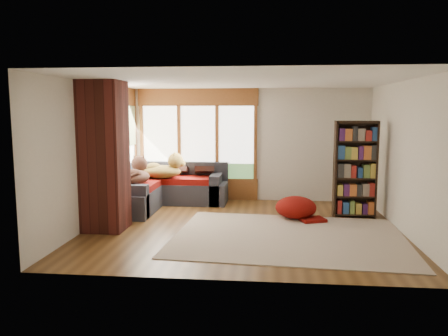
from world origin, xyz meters
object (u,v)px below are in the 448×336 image
(dog_tan, at_px, (165,170))
(dog_brindle, at_px, (137,175))
(pouf, at_px, (296,207))
(brick_chimney, at_px, (104,156))
(bookshelf, at_px, (355,169))
(area_rug, at_px, (289,236))
(sectional_sofa, at_px, (159,192))

(dog_tan, distance_m, dog_brindle, 0.87)
(pouf, height_order, dog_tan, dog_tan)
(brick_chimney, distance_m, bookshelf, 4.75)
(bookshelf, bearing_deg, area_rug, -131.20)
(sectional_sofa, bearing_deg, area_rug, -36.48)
(sectional_sofa, height_order, area_rug, sectional_sofa)
(dog_brindle, bearing_deg, bookshelf, -91.58)
(area_rug, relative_size, pouf, 4.76)
(sectional_sofa, relative_size, pouf, 2.76)
(dog_tan, bearing_deg, dog_brindle, -124.53)
(area_rug, xyz_separation_m, bookshelf, (1.34, 1.53, 0.94))
(brick_chimney, bearing_deg, dog_brindle, 82.96)
(pouf, bearing_deg, bookshelf, 11.31)
(area_rug, xyz_separation_m, pouf, (0.19, 1.30, 0.22))
(sectional_sofa, relative_size, area_rug, 0.58)
(area_rug, relative_size, bookshelf, 2.00)
(area_rug, bearing_deg, brick_chimney, 176.94)
(pouf, bearing_deg, dog_tan, 161.12)
(dog_tan, relative_size, dog_brindle, 1.06)
(sectional_sofa, height_order, dog_tan, dog_tan)
(sectional_sofa, relative_size, dog_tan, 2.31)
(pouf, xyz_separation_m, dog_tan, (-2.82, 0.96, 0.56))
(bookshelf, xyz_separation_m, dog_tan, (-3.97, 0.74, -0.16))
(brick_chimney, height_order, area_rug, brick_chimney)
(brick_chimney, height_order, pouf, brick_chimney)
(brick_chimney, bearing_deg, bookshelf, 16.69)
(area_rug, distance_m, bookshelf, 2.24)
(area_rug, bearing_deg, sectional_sofa, 141.13)
(sectional_sofa, xyz_separation_m, dog_tan, (0.13, 0.05, 0.48))
(area_rug, bearing_deg, dog_brindle, 153.79)
(area_rug, height_order, pouf, pouf)
(brick_chimney, relative_size, dog_brindle, 2.89)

